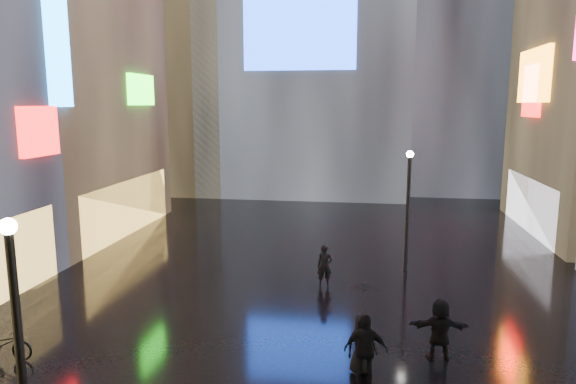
% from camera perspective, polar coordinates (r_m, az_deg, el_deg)
% --- Properties ---
extents(ground, '(140.00, 140.00, 0.00)m').
position_cam_1_polar(ground, '(21.44, 3.28, -9.64)').
color(ground, black).
rests_on(ground, ground).
extents(building_left_far, '(10.28, 12.00, 22.00)m').
position_cam_1_polar(building_left_far, '(31.89, -26.46, 15.72)').
color(building_left_far, black).
rests_on(building_left_far, ground).
extents(tower_flank_left, '(10.00, 10.00, 26.00)m').
position_cam_1_polar(tower_flank_left, '(45.42, -12.36, 16.96)').
color(tower_flank_left, black).
rests_on(tower_flank_left, ground).
extents(lamp_near, '(0.30, 0.30, 5.20)m').
position_cam_1_polar(lamp_near, '(10.61, -27.73, -14.55)').
color(lamp_near, black).
rests_on(lamp_near, ground).
extents(lamp_far, '(0.30, 0.30, 5.20)m').
position_cam_1_polar(lamp_far, '(22.32, 13.19, -1.28)').
color(lamp_far, black).
rests_on(lamp_far, ground).
extents(pedestrian_3, '(1.11, 0.49, 1.87)m').
position_cam_1_polar(pedestrian_3, '(13.82, 8.64, -16.92)').
color(pedestrian_3, black).
rests_on(pedestrian_3, ground).
extents(pedestrian_4, '(0.95, 0.79, 1.67)m').
position_cam_1_polar(pedestrian_4, '(14.33, 8.20, -16.34)').
color(pedestrian_4, black).
rests_on(pedestrian_4, ground).
extents(pedestrian_5, '(1.68, 0.61, 1.78)m').
position_cam_1_polar(pedestrian_5, '(15.43, 16.50, -14.45)').
color(pedestrian_5, black).
rests_on(pedestrian_5, ground).
extents(pedestrian_6, '(0.65, 0.48, 1.65)m').
position_cam_1_polar(pedestrian_6, '(20.43, 4.10, -8.20)').
color(pedestrian_6, black).
rests_on(pedestrian_6, ground).
extents(umbrella_2, '(1.29, 1.30, 0.85)m').
position_cam_1_polar(umbrella_2, '(13.82, 8.33, -11.65)').
color(umbrella_2, black).
rests_on(umbrella_2, pedestrian_4).
extents(bicycle, '(1.80, 0.71, 0.93)m').
position_cam_1_polar(bicycle, '(17.03, -29.17, -14.52)').
color(bicycle, black).
rests_on(bicycle, ground).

